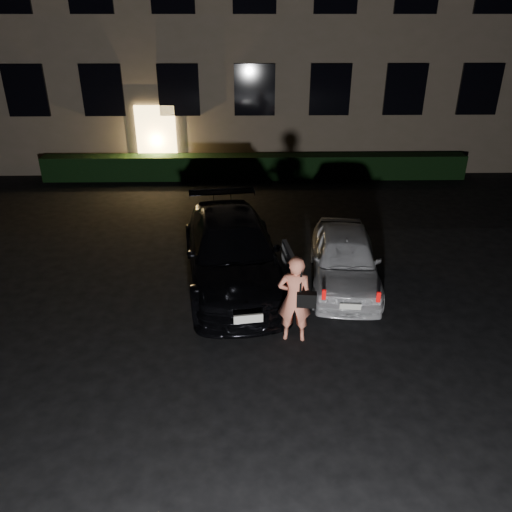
{
  "coord_description": "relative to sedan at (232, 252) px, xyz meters",
  "views": [
    {
      "loc": [
        -0.32,
        -6.92,
        5.47
      ],
      "look_at": [
        -0.14,
        2.0,
        1.06
      ],
      "focal_mm": 35.0,
      "sensor_mm": 36.0,
      "label": 1
    }
  ],
  "objects": [
    {
      "name": "man",
      "position": [
        1.17,
        -2.23,
        0.14
      ],
      "size": [
        0.7,
        0.46,
        1.69
      ],
      "rotation": [
        0.0,
        0.0,
        3.04
      ],
      "color": "#F18466",
      "rests_on": "ground"
    },
    {
      "name": "hedge",
      "position": [
        0.63,
        7.58,
        -0.28
      ],
      "size": [
        15.0,
        0.7,
        0.85
      ],
      "primitive_type": "cube",
      "color": "black",
      "rests_on": "ground"
    },
    {
      "name": "hatch",
      "position": [
        2.45,
        -0.15,
        -0.1
      ],
      "size": [
        1.81,
        3.69,
        1.21
      ],
      "rotation": [
        0.0,
        0.0,
        -0.11
      ],
      "color": "silver",
      "rests_on": "ground"
    },
    {
      "name": "sedan",
      "position": [
        0.0,
        0.0,
        0.0
      ],
      "size": [
        2.62,
        5.12,
        1.42
      ],
      "rotation": [
        0.0,
        0.0,
        0.13
      ],
      "color": "black",
      "rests_on": "ground"
    },
    {
      "name": "ground",
      "position": [
        0.63,
        -2.92,
        -0.71
      ],
      "size": [
        80.0,
        80.0,
        0.0
      ],
      "primitive_type": "plane",
      "color": "black",
      "rests_on": "ground"
    }
  ]
}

